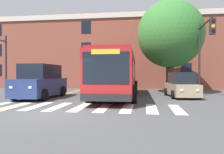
# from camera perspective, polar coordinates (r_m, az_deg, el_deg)

# --- Properties ---
(ground_plane) EXTENTS (120.00, 120.00, 0.00)m
(ground_plane) POSITION_cam_1_polar(r_m,az_deg,el_deg) (9.68, -16.66, -9.37)
(ground_plane) COLOR #4C4C4F
(crosswalk) EXTENTS (10.13, 3.14, 0.01)m
(crosswalk) POSITION_cam_1_polar(r_m,az_deg,el_deg) (11.42, -8.17, -7.76)
(crosswalk) COLOR white
(crosswalk) RESTS_ON ground
(lane_line_yellow_inner) EXTENTS (0.12, 36.00, 0.01)m
(lane_line_yellow_inner) POSITION_cam_1_polar(r_m,az_deg,el_deg) (25.76, -6.87, -3.00)
(lane_line_yellow_inner) COLOR gold
(lane_line_yellow_inner) RESTS_ON ground
(lane_line_yellow_outer) EXTENTS (0.12, 36.00, 0.01)m
(lane_line_yellow_outer) POSITION_cam_1_polar(r_m,az_deg,el_deg) (25.72, -6.53, -3.01)
(lane_line_yellow_outer) COLOR gold
(lane_line_yellow_outer) RESTS_ON ground
(city_bus) EXTENTS (3.15, 11.77, 3.16)m
(city_bus) POSITION_cam_1_polar(r_m,az_deg,el_deg) (16.40, 1.35, 0.78)
(city_bus) COLOR #B22323
(city_bus) RESTS_ON ground
(car_navy_near_lane) EXTENTS (2.31, 5.15, 2.38)m
(car_navy_near_lane) POSITION_cam_1_polar(r_m,az_deg,el_deg) (16.22, -18.11, -1.30)
(car_navy_near_lane) COLOR navy
(car_navy_near_lane) RESTS_ON ground
(car_tan_far_lane) EXTENTS (2.19, 4.23, 1.83)m
(car_tan_far_lane) POSITION_cam_1_polar(r_m,az_deg,el_deg) (16.82, 17.65, -2.19)
(car_tan_far_lane) COLOR tan
(car_tan_far_lane) RESTS_ON ground
(car_silver_behind_bus) EXTENTS (2.36, 4.69, 1.76)m
(car_silver_behind_bus) POSITION_cam_1_polar(r_m,az_deg,el_deg) (24.75, 0.54, -1.30)
(car_silver_behind_bus) COLOR #B7BABF
(car_silver_behind_bus) RESTS_ON ground
(traffic_light_near_corner) EXTENTS (0.38, 3.84, 5.63)m
(traffic_light_near_corner) POSITION_cam_1_polar(r_m,az_deg,el_deg) (16.92, 22.96, 7.91)
(traffic_light_near_corner) COLOR #28282D
(traffic_light_near_corner) RESTS_ON ground
(street_tree_curbside_large) EXTENTS (7.30, 7.34, 8.22)m
(street_tree_curbside_large) POSITION_cam_1_polar(r_m,az_deg,el_deg) (20.31, 14.98, 10.73)
(street_tree_curbside_large) COLOR #4C3D2D
(street_tree_curbside_large) RESTS_ON ground
(building_facade) EXTENTS (42.16, 7.71, 8.82)m
(building_facade) POSITION_cam_1_polar(r_m,az_deg,el_deg) (28.65, 6.17, 6.21)
(building_facade) COLOR brown
(building_facade) RESTS_ON ground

